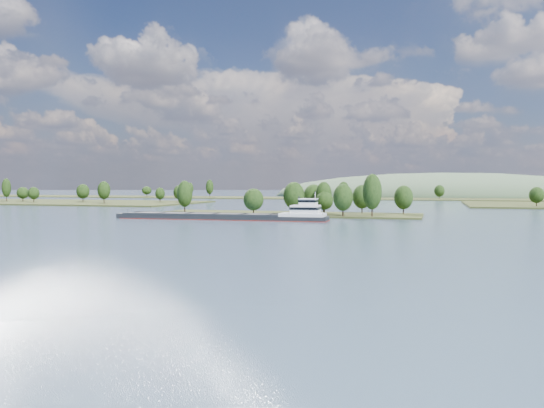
% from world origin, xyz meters
% --- Properties ---
extents(ground, '(1800.00, 1800.00, 0.00)m').
position_xyz_m(ground, '(0.00, 120.00, 0.00)').
color(ground, '#354B5B').
rests_on(ground, ground).
extents(tree_island, '(100.00, 32.41, 15.71)m').
position_xyz_m(tree_island, '(7.23, 179.04, 3.99)').
color(tree_island, '#2A3116').
rests_on(tree_island, ground).
extents(back_shoreline, '(900.00, 60.00, 15.81)m').
position_xyz_m(back_shoreline, '(8.99, 399.88, 0.69)').
color(back_shoreline, '#2A3116').
rests_on(back_shoreline, ground).
extents(hill_west, '(320.00, 160.00, 44.00)m').
position_xyz_m(hill_west, '(60.00, 500.00, 0.00)').
color(hill_west, '#40573C').
rests_on(hill_west, ground).
extents(cargo_barge, '(71.87, 12.08, 9.68)m').
position_xyz_m(cargo_barge, '(-8.47, 149.05, 1.22)').
color(cargo_barge, black).
rests_on(cargo_barge, ground).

